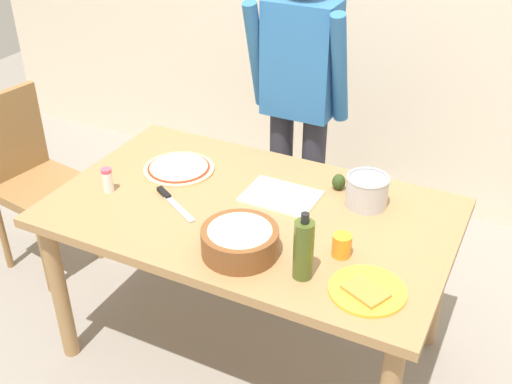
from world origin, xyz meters
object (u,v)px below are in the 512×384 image
Objects in this scene: pizza_raw_on_board at (179,168)px; cutting_board_white at (281,196)px; chair_wooden_left at (30,172)px; steel_pot at (367,191)px; cup_orange at (342,245)px; person_cook at (299,96)px; salt_shaker at (107,180)px; olive_oil_bottle at (303,249)px; chef_knife at (171,200)px; plate_with_slice at (367,291)px; dining_table at (251,227)px; popcorn_bowl at (240,239)px; avocado at (339,182)px.

pizza_raw_on_board reaches higher than cutting_board_white.
chair_wooden_left is 1.75m from steel_pot.
person_cook is at bearing 121.69° from cup_orange.
olive_oil_bottle is at bearing -9.35° from salt_shaker.
olive_oil_bottle is 0.97× the size of chef_knife.
pizza_raw_on_board is at bearing 157.20° from plate_with_slice.
person_cook is at bearing 123.68° from plate_with_slice.
olive_oil_bottle is at bearing -40.48° from dining_table.
chair_wooden_left is at bearing -175.55° from steel_pot.
plate_with_slice is 1.18m from salt_shaker.
popcorn_bowl is at bearing -155.68° from cup_orange.
salt_shaker is (-0.69, 0.13, -0.01)m from popcorn_bowl.
cup_orange is (0.55, -0.89, -0.14)m from person_cook.
pizza_raw_on_board is 1.12× the size of popcorn_bowl.
dining_table is 18.82× the size of cup_orange.
olive_oil_bottle is at bearing -95.68° from steel_pot.
dining_table is at bearing 139.52° from olive_oil_bottle.
plate_with_slice reaches higher than cutting_board_white.
cup_orange is at bearing -85.92° from steel_pot.
chair_wooden_left reaches higher than plate_with_slice.
dining_table is 0.47m from cup_orange.
salt_shaker is (-0.17, -0.28, 0.04)m from pizza_raw_on_board.
chair_wooden_left is 1.05m from chef_knife.
cup_orange is at bearing 0.84° from salt_shaker.
olive_oil_bottle is (0.25, -0.02, 0.05)m from popcorn_bowl.
cup_orange is at bearing 65.10° from olive_oil_bottle.
avocado is at bearing 111.27° from cup_orange.
chef_knife reaches higher than dining_table.
chair_wooden_left is at bearing 161.46° from salt_shaker.
person_cook reaches higher than cutting_board_white.
salt_shaker is (0.73, -0.24, 0.27)m from chair_wooden_left.
steel_pot reaches higher than popcorn_bowl.
plate_with_slice is at bearing -11.46° from chair_wooden_left.
pizza_raw_on_board is 1.19× the size of chef_knife.
chef_knife is (-0.39, -0.23, 0.00)m from cutting_board_white.
pizza_raw_on_board is 0.90m from olive_oil_bottle.
avocado is (-0.09, 0.60, -0.08)m from olive_oil_bottle.
salt_shaker reaches higher than dining_table.
popcorn_bowl is at bearing -78.21° from person_cook.
olive_oil_bottle is 0.20m from cup_orange.
person_cook is at bearing 129.75° from avocado.
plate_with_slice is 0.55m from steel_pot.
person_cook is 6.14× the size of chef_knife.
chair_wooden_left is 11.18× the size of cup_orange.
chair_wooden_left is at bearing -177.65° from pizza_raw_on_board.
steel_pot is 1.07m from salt_shaker.
olive_oil_bottle is at bearing -13.44° from chair_wooden_left.
steel_pot is 1.64× the size of salt_shaker.
avocado is (-0.17, 0.43, -0.01)m from cup_orange.
dining_table is 0.33m from popcorn_bowl.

